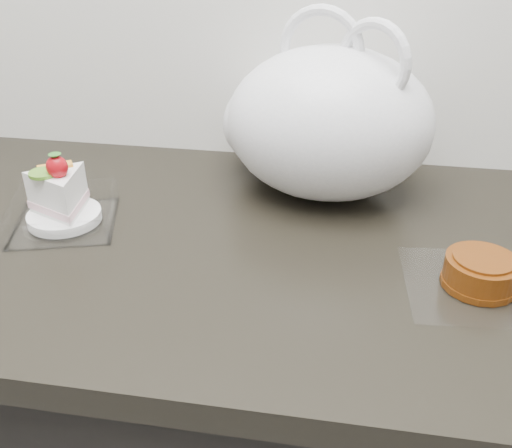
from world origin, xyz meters
TOP-DOWN VIEW (x-y plane):
  - counter at (0.00, 1.69)m, footprint 2.04×0.64m
  - cake_tray at (-0.21, 1.68)m, footprint 0.18×0.18m
  - mooncake_wrap at (0.38, 1.62)m, footprint 0.19×0.18m
  - plastic_bag at (0.15, 1.86)m, footprint 0.41×0.36m

SIDE VIEW (x-z plane):
  - counter at x=0.00m, z-range 0.00..0.90m
  - mooncake_wrap at x=0.38m, z-range 0.90..0.94m
  - cake_tray at x=-0.21m, z-range 0.87..0.99m
  - plastic_bag at x=0.15m, z-range 0.87..1.17m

